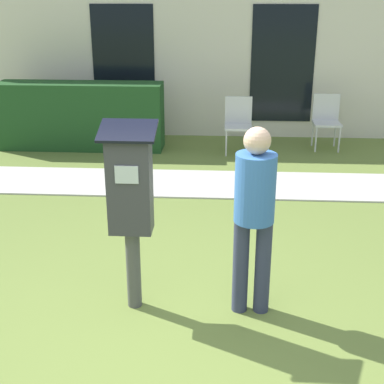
% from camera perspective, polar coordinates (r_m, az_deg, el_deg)
% --- Properties ---
extents(ground_plane, '(40.00, 40.00, 0.00)m').
position_cam_1_polar(ground_plane, '(4.24, -2.82, -15.95)').
color(ground_plane, olive).
extents(sidewalk, '(12.00, 1.10, 0.02)m').
position_cam_1_polar(sidewalk, '(7.41, 0.16, 0.92)').
color(sidewalk, beige).
rests_on(sidewalk, ground).
extents(building_facade, '(10.00, 0.26, 3.20)m').
position_cam_1_polar(building_facade, '(9.76, 1.16, 15.31)').
color(building_facade, beige).
rests_on(building_facade, ground).
extents(parking_meter, '(0.44, 0.31, 1.59)m').
position_cam_1_polar(parking_meter, '(4.25, -6.60, -0.23)').
color(parking_meter, '#4C4C4C').
rests_on(parking_meter, ground).
extents(person_standing, '(0.32, 0.32, 1.58)m').
position_cam_1_polar(person_standing, '(4.21, 6.66, -1.71)').
color(person_standing, '#333851').
rests_on(person_standing, ground).
extents(outdoor_chair_left, '(0.44, 0.44, 0.90)m').
position_cam_1_polar(outdoor_chair_left, '(9.12, -4.48, 8.06)').
color(outdoor_chair_left, silver).
rests_on(outdoor_chair_left, ground).
extents(outdoor_chair_middle, '(0.44, 0.44, 0.90)m').
position_cam_1_polar(outdoor_chair_middle, '(8.84, 4.96, 7.64)').
color(outdoor_chair_middle, silver).
rests_on(outdoor_chair_middle, ground).
extents(outdoor_chair_right, '(0.44, 0.44, 0.90)m').
position_cam_1_polar(outdoor_chair_right, '(9.31, 14.14, 7.76)').
color(outdoor_chair_right, silver).
rests_on(outdoor_chair_right, ground).
extents(hedge_row, '(2.73, 0.60, 1.10)m').
position_cam_1_polar(hedge_row, '(9.21, -11.74, 7.96)').
color(hedge_row, '#1E471E').
rests_on(hedge_row, ground).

